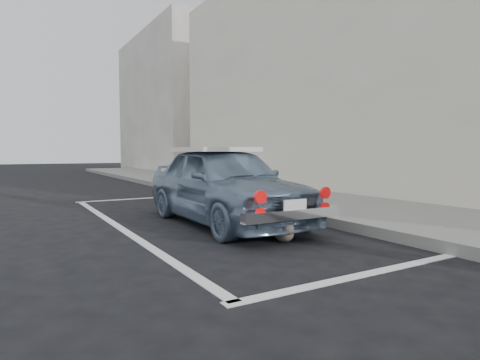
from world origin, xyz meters
name	(u,v)px	position (x,y,z in m)	size (l,w,h in m)	color
ground	(290,269)	(0.00, 0.00, 0.00)	(80.00, 80.00, 0.00)	black
sidewalk	(364,211)	(3.20, 2.00, 0.07)	(2.80, 40.00, 0.15)	slate
shop_building	(392,60)	(6.33, 4.00, 3.49)	(3.50, 18.00, 7.00)	beige
building_far	(170,104)	(6.35, 20.00, 4.00)	(3.50, 10.00, 8.00)	#ACA59C
pline_rear	(367,274)	(0.50, -0.50, 0.00)	(3.00, 0.12, 0.01)	silver
pline_front	(142,198)	(0.50, 6.50, 0.00)	(3.00, 0.12, 0.01)	silver
pline_side	(119,227)	(-0.90, 3.00, 0.00)	(0.12, 7.00, 0.01)	silver
retro_coupe	(224,184)	(0.63, 2.52, 0.63)	(1.50, 3.66, 1.24)	slate
cat	(284,231)	(0.65, 0.97, 0.13)	(0.35, 0.52, 0.29)	#6F6054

